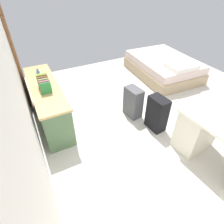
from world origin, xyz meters
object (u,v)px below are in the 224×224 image
at_px(bed, 163,67).
at_px(suitcase_black, 157,114).
at_px(suitcase_spare_grey, 133,102).
at_px(figurine_small, 38,70).
at_px(credenza, 48,103).

relative_size(bed, suitcase_black, 3.04).
relative_size(suitcase_black, suitcase_spare_grey, 1.07).
bearing_deg(figurine_small, credenza, -179.84).
bearing_deg(suitcase_spare_grey, suitcase_black, -168.36).
distance_m(suitcase_black, suitcase_spare_grey, 0.55).
bearing_deg(credenza, bed, -80.61).
bearing_deg(bed, suitcase_black, 137.66).
relative_size(credenza, figurine_small, 16.36).
xyz_separation_m(suitcase_black, suitcase_spare_grey, (0.52, 0.17, -0.02)).
distance_m(suitcase_spare_grey, figurine_small, 1.94).
distance_m(bed, figurine_small, 3.21).
relative_size(credenza, bed, 0.91).
bearing_deg(suitcase_spare_grey, credenza, 61.19).
height_order(credenza, suitcase_spare_grey, credenza).
xyz_separation_m(credenza, figurine_small, (0.53, 0.00, 0.43)).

